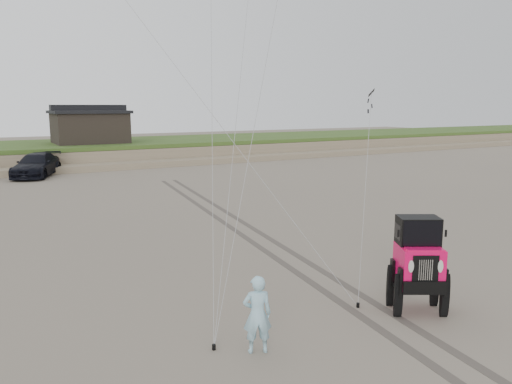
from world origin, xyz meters
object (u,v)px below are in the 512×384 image
man (257,314)px  jeep (418,275)px  cabin (90,126)px  truck_c (36,165)px

man → jeep: bearing=-161.3°
cabin → man: cabin is taller
cabin → truck_c: cabin is taller
jeep → man: jeep is taller
jeep → cabin: bearing=119.6°
man → cabin: bearing=-75.9°
cabin → jeep: size_ratio=1.27×
cabin → man: 38.11m
truck_c → jeep: size_ratio=1.11×
cabin → truck_c: size_ratio=1.14×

